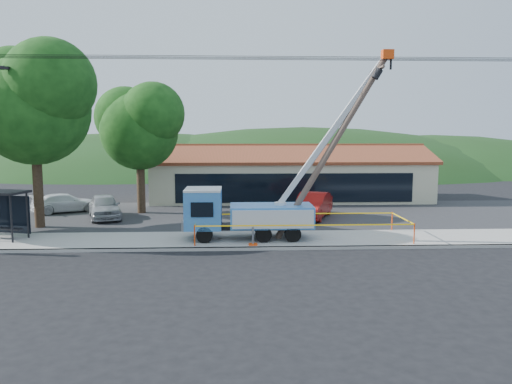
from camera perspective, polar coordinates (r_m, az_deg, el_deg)
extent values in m
plane|color=black|center=(22.04, -0.85, -7.94)|extent=(120.00, 120.00, 0.00)
cube|color=#9D9993|center=(24.06, -1.01, -6.49)|extent=(60.00, 0.25, 0.15)
cube|color=#9D9993|center=(25.91, -1.12, -5.52)|extent=(60.00, 4.00, 0.15)
cube|color=#28282B|center=(33.77, -1.46, -2.65)|extent=(60.00, 12.00, 0.10)
cube|color=beige|center=(41.75, 3.82, 1.45)|extent=(22.00, 8.00, 3.40)
cube|color=black|center=(37.80, 4.49, 0.46)|extent=(18.04, 0.08, 2.21)
cube|color=brown|center=(39.61, 4.16, 4.34)|extent=(22.50, 4.53, 1.52)
cube|color=brown|center=(43.58, 3.55, 4.58)|extent=(22.50, 4.53, 1.52)
cube|color=brown|center=(41.58, 3.85, 5.36)|extent=(22.50, 0.30, 0.25)
cube|color=black|center=(28.92, -26.82, 12.53)|extent=(0.50, 0.22, 0.15)
cylinder|color=#332316|center=(31.59, -23.65, 0.65)|extent=(0.56, 0.56, 5.06)
sphere|color=#133C10|center=(31.46, -24.04, 8.59)|extent=(6.30, 6.30, 6.30)
sphere|color=#133C10|center=(32.77, -25.68, 10.43)|extent=(5.04, 5.04, 5.04)
sphere|color=#133C10|center=(30.32, -22.50, 11.36)|extent=(5.04, 5.04, 5.04)
cylinder|color=#332316|center=(35.07, -13.02, 0.89)|extent=(0.56, 0.56, 4.18)
sphere|color=#133C10|center=(34.89, -13.18, 6.80)|extent=(5.25, 5.25, 5.25)
sphere|color=#133C10|center=(35.80, -14.68, 8.28)|extent=(4.20, 4.20, 4.20)
sphere|color=#133C10|center=(34.04, -11.69, 8.76)|extent=(4.20, 4.20, 4.20)
ellipsoid|color=#1B3814|center=(77.85, -13.21, 2.54)|extent=(78.40, 56.00, 28.00)
ellipsoid|color=#1B3814|center=(77.25, 5.36, 2.66)|extent=(89.60, 64.00, 32.00)
ellipsoid|color=#1B3814|center=(82.41, 19.28, 2.57)|extent=(72.80, 52.00, 26.00)
cylinder|color=black|center=(24.65, -1.12, 14.92)|extent=(60.00, 0.02, 0.02)
cylinder|color=black|center=(25.17, -1.15, 15.03)|extent=(60.00, 0.02, 0.02)
cylinder|color=black|center=(25.68, -1.18, 15.13)|extent=(60.00, 0.02, 0.02)
cylinder|color=black|center=(26.09, -1.20, 15.27)|extent=(60.00, 0.02, 0.02)
cylinder|color=black|center=(25.01, -5.91, -4.89)|extent=(0.83, 0.28, 0.83)
cylinder|color=black|center=(26.90, -5.68, -4.05)|extent=(0.83, 0.28, 0.83)
cylinder|color=black|center=(25.01, 0.87, -4.86)|extent=(0.83, 0.28, 0.83)
cylinder|color=black|center=(26.90, 0.62, -4.02)|extent=(0.83, 0.28, 0.83)
cylinder|color=black|center=(25.14, 4.23, -4.81)|extent=(0.83, 0.28, 0.83)
cylinder|color=black|center=(27.02, 3.75, -3.98)|extent=(0.83, 0.28, 0.83)
cube|color=black|center=(25.88, -0.48, -3.93)|extent=(6.08, 0.92, 0.23)
cube|color=#3B76D2|center=(25.76, -6.03, -1.94)|extent=(1.84, 2.21, 1.93)
cube|color=silver|center=(25.62, -6.05, 0.29)|extent=(1.84, 2.21, 0.11)
cube|color=black|center=(25.81, -7.97, -1.65)|extent=(0.07, 1.66, 0.83)
cube|color=gray|center=(25.96, -8.14, -3.56)|extent=(0.14, 2.12, 0.46)
cube|color=#3B76D2|center=(25.84, 1.76, -2.71)|extent=(4.24, 2.21, 1.11)
cylinder|color=silver|center=(25.81, 2.79, -1.79)|extent=(0.64, 0.64, 0.55)
cube|color=silver|center=(25.91, 8.75, 7.01)|extent=(5.53, 0.26, 7.65)
cube|color=gray|center=(25.96, 9.36, 7.51)|extent=(3.33, 0.17, 4.60)
cube|color=#FA460D|center=(26.66, 14.80, 14.96)|extent=(0.55, 0.46, 0.46)
cube|color=#FA460D|center=(24.48, -0.35, -6.02)|extent=(0.41, 0.41, 0.07)
cube|color=#FA460D|center=(27.72, 4.37, -4.51)|extent=(0.41, 0.41, 0.07)
cylinder|color=brown|center=(25.83, 8.57, 4.98)|extent=(5.75, 0.32, 9.50)
cube|color=brown|center=(26.55, 13.82, 13.51)|extent=(0.16, 1.81, 0.16)
cylinder|color=black|center=(26.94, 13.07, 12.78)|extent=(0.57, 0.36, 0.62)
cylinder|color=black|center=(25.98, 13.68, 12.99)|extent=(0.57, 0.36, 0.62)
cylinder|color=black|center=(27.60, -26.17, -2.79)|extent=(0.12, 0.12, 2.39)
cylinder|color=black|center=(28.52, -24.65, -2.42)|extent=(0.12, 0.12, 2.39)
cube|color=black|center=(28.59, -27.24, -0.01)|extent=(2.92, 2.24, 0.12)
cube|color=black|center=(29.24, -26.29, -2.29)|extent=(2.31, 0.70, 1.99)
cube|color=black|center=(28.85, -27.03, -3.74)|extent=(2.21, 0.98, 0.08)
cylinder|color=#FA460D|center=(24.36, -7.03, -4.96)|extent=(0.06, 0.06, 1.02)
cylinder|color=#FA460D|center=(25.86, 17.63, -4.55)|extent=(0.06, 0.06, 1.02)
cylinder|color=#FA460D|center=(29.08, 15.28, -3.22)|extent=(0.06, 0.06, 1.02)
cylinder|color=#FA460D|center=(27.76, -6.48, -3.50)|extent=(0.06, 0.06, 1.02)
cube|color=gold|center=(24.45, 5.69, -3.81)|extent=(10.79, 0.01, 0.06)
cube|color=gold|center=(27.38, 16.42, -2.90)|extent=(0.01, 3.47, 0.06)
cube|color=gold|center=(27.83, 4.67, -2.49)|extent=(10.79, 0.01, 0.06)
cube|color=gold|center=(25.97, -6.75, -3.19)|extent=(0.01, 3.47, 0.06)
imported|color=#9FA2A5|center=(33.66, -16.88, -3.06)|extent=(3.17, 4.92, 1.56)
imported|color=maroon|center=(32.59, 6.45, -3.13)|extent=(3.44, 5.27, 1.64)
imported|color=white|center=(37.21, -20.92, -2.30)|extent=(4.75, 3.76, 1.29)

